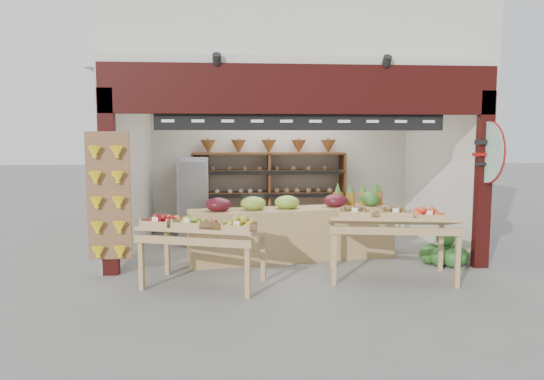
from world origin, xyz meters
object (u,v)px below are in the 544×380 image
(mid_counter, at_px, (292,231))
(refrigerator, at_px, (194,196))
(watermelon_pile, at_px, (444,252))
(back_shelving, at_px, (269,176))
(display_table_right, at_px, (386,218))
(display_table_left, at_px, (197,228))
(cardboard_stack, at_px, (210,231))

(mid_counter, bearing_deg, refrigerator, 128.42)
(refrigerator, bearing_deg, watermelon_pile, -33.73)
(mid_counter, relative_size, watermelon_pile, 4.81)
(refrigerator, distance_m, mid_counter, 2.86)
(back_shelving, bearing_deg, refrigerator, -178.07)
(back_shelving, height_order, display_table_right, back_shelving)
(mid_counter, relative_size, display_table_left, 1.95)
(back_shelving, relative_size, refrigerator, 1.98)
(display_table_right, xyz_separation_m, watermelon_pile, (1.14, 0.64, -0.66))
(back_shelving, relative_size, watermelon_pile, 4.47)
(refrigerator, xyz_separation_m, display_table_left, (0.34, -3.52, -0.03))
(display_table_right, bearing_deg, refrigerator, 131.25)
(cardboard_stack, relative_size, display_table_right, 0.56)
(refrigerator, bearing_deg, mid_counter, -51.63)
(refrigerator, relative_size, cardboard_stack, 1.54)
(display_table_left, bearing_deg, mid_counter, 42.28)
(cardboard_stack, xyz_separation_m, mid_counter, (1.40, -1.24, 0.22))
(refrigerator, relative_size, display_table_left, 0.92)
(display_table_left, height_order, watermelon_pile, display_table_left)
(mid_counter, distance_m, display_table_left, 1.95)
(mid_counter, height_order, watermelon_pile, mid_counter)
(back_shelving, xyz_separation_m, watermelon_pile, (2.55, -2.78, -1.01))
(back_shelving, bearing_deg, display_table_right, -67.51)
(display_table_right, bearing_deg, mid_counter, 136.14)
(watermelon_pile, bearing_deg, refrigerator, 146.32)
(refrigerator, height_order, watermelon_pile, refrigerator)
(refrigerator, xyz_separation_m, watermelon_pile, (4.09, -2.72, -0.61))
(display_table_left, distance_m, display_table_right, 2.61)
(display_table_right, height_order, watermelon_pile, display_table_right)
(mid_counter, distance_m, watermelon_pile, 2.39)
(back_shelving, bearing_deg, display_table_left, -108.52)
(back_shelving, bearing_deg, mid_counter, -84.27)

